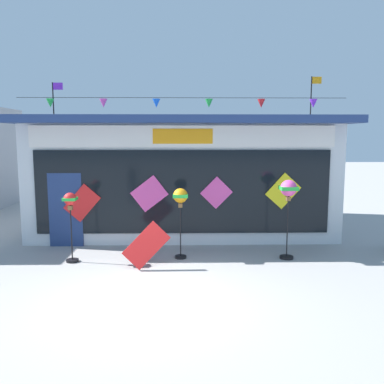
% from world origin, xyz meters
% --- Properties ---
extents(ground_plane, '(80.00, 80.00, 0.00)m').
position_xyz_m(ground_plane, '(0.00, 0.00, 0.00)').
color(ground_plane, '#9E9B99').
extents(kite_shop_building, '(9.20, 5.75, 4.88)m').
position_xyz_m(kite_shop_building, '(0.59, 6.33, 1.77)').
color(kite_shop_building, silver).
rests_on(kite_shop_building, ground_plane).
extents(wind_spinner_far_left, '(0.30, 0.30, 1.67)m').
position_xyz_m(wind_spinner_far_left, '(-2.04, 2.44, 1.29)').
color(wind_spinner_far_left, black).
rests_on(wind_spinner_far_left, ground_plane).
extents(wind_spinner_left, '(0.36, 0.36, 1.73)m').
position_xyz_m(wind_spinner_left, '(0.54, 2.69, 1.41)').
color(wind_spinner_left, black).
rests_on(wind_spinner_left, ground_plane).
extents(wind_spinner_center_left, '(0.41, 0.41, 1.94)m').
position_xyz_m(wind_spinner_center_left, '(3.13, 2.61, 1.59)').
color(wind_spinner_center_left, black).
rests_on(wind_spinner_center_left, ground_plane).
extents(display_kite_on_ground, '(1.09, 0.21, 1.09)m').
position_xyz_m(display_kite_on_ground, '(-0.22, 1.87, 0.55)').
color(display_kite_on_ground, red).
rests_on(display_kite_on_ground, ground_plane).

